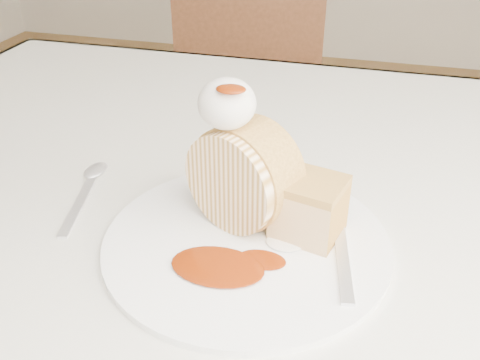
# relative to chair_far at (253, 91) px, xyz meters

# --- Properties ---
(table) EXTENTS (1.40, 0.90, 0.75)m
(table) POSITION_rel_chair_far_xyz_m (0.28, -0.89, 0.17)
(table) COLOR beige
(table) RESTS_ON ground
(chair_far) EXTENTS (0.44, 0.44, 0.87)m
(chair_far) POSITION_rel_chair_far_xyz_m (0.00, 0.00, 0.00)
(chair_far) COLOR brown
(chair_far) RESTS_ON ground
(plate) EXTENTS (0.37, 0.37, 0.01)m
(plate) POSITION_rel_chair_far_xyz_m (0.26, -1.05, 0.26)
(plate) COLOR white
(plate) RESTS_ON table
(roulade_slice) EXTENTS (0.13, 0.11, 0.11)m
(roulade_slice) POSITION_rel_chair_far_xyz_m (0.24, -1.02, 0.32)
(roulade_slice) COLOR #FFDDB1
(roulade_slice) RESTS_ON plate
(cake_chunk) EXTENTS (0.08, 0.08, 0.06)m
(cake_chunk) POSITION_rel_chair_far_xyz_m (0.32, -1.02, 0.29)
(cake_chunk) COLOR tan
(cake_chunk) RESTS_ON plate
(whipped_cream) EXTENTS (0.06, 0.06, 0.05)m
(whipped_cream) POSITION_rel_chair_far_xyz_m (0.23, -1.02, 0.40)
(whipped_cream) COLOR silver
(whipped_cream) RESTS_ON roulade_slice
(caramel_drizzle) EXTENTS (0.03, 0.02, 0.01)m
(caramel_drizzle) POSITION_rel_chair_far_xyz_m (0.24, -1.04, 0.43)
(caramel_drizzle) COLOR #6D1F04
(caramel_drizzle) RESTS_ON whipped_cream
(caramel_pool) EXTENTS (0.11, 0.08, 0.00)m
(caramel_pool) POSITION_rel_chair_far_xyz_m (0.24, -1.10, 0.27)
(caramel_pool) COLOR #6D1F04
(caramel_pool) RESTS_ON plate
(fork) EXTENTS (0.06, 0.18, 0.00)m
(fork) POSITION_rel_chair_far_xyz_m (0.36, -1.06, 0.26)
(fork) COLOR silver
(fork) RESTS_ON plate
(spoon) EXTENTS (0.06, 0.16, 0.00)m
(spoon) POSITION_rel_chair_far_xyz_m (0.04, -1.03, 0.26)
(spoon) COLOR silver
(spoon) RESTS_ON table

